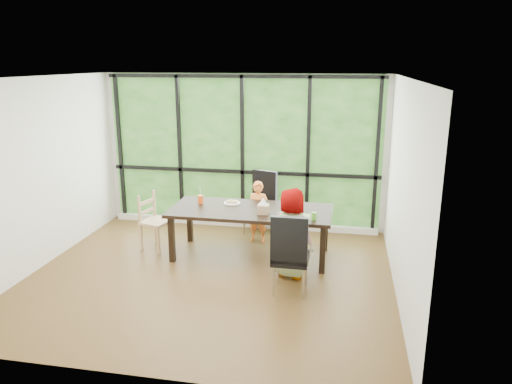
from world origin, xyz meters
TOP-DOWN VIEW (x-y plane):
  - ground at (0.00, 0.00)m, footprint 5.00×5.00m
  - back_wall at (0.00, 2.25)m, footprint 5.00×0.00m
  - foliage_backdrop at (0.00, 2.23)m, footprint 4.80×0.02m
  - window_mullions at (0.00, 2.19)m, footprint 4.80×0.06m
  - window_sill at (0.00, 2.15)m, footprint 4.80×0.12m
  - dining_table at (0.42, 0.83)m, footprint 2.52×1.30m
  - chair_window_leather at (0.37, 1.83)m, footprint 0.58×0.58m
  - chair_interior_leather at (1.15, -0.24)m, footprint 0.46×0.46m
  - chair_end_beech at (-1.11, 0.85)m, footprint 0.50×0.52m
  - child_toddler at (0.42, 1.46)m, footprint 0.40×0.28m
  - child_older at (1.13, 0.24)m, footprint 0.72×0.60m
  - placemat at (1.12, 0.60)m, footprint 0.42×0.31m
  - plate_far at (0.07, 1.06)m, footprint 0.26×0.26m
  - plate_near at (1.11, 0.59)m, footprint 0.24×0.24m
  - orange_cup at (-0.41, 0.99)m, footprint 0.08×0.08m
  - green_cup at (1.39, 0.50)m, footprint 0.07×0.07m
  - tissue_box at (0.64, 0.65)m, footprint 0.16×0.16m
  - crepe_rolls_far at (0.07, 1.06)m, footprint 0.20×0.12m
  - crepe_rolls_near at (1.11, 0.59)m, footprint 0.10×0.12m
  - straw_white at (-0.41, 0.99)m, footprint 0.01×0.04m
  - straw_pink at (1.39, 0.50)m, footprint 0.01×0.04m
  - tissue at (0.64, 0.65)m, footprint 0.12×0.12m

SIDE VIEW (x-z plane):
  - ground at x=0.00m, z-range 0.00..0.00m
  - window_sill at x=0.00m, z-range 0.00..0.10m
  - dining_table at x=0.42m, z-range 0.00..0.75m
  - chair_end_beech at x=-1.11m, z-range 0.00..0.90m
  - child_toddler at x=0.42m, z-range 0.00..1.02m
  - chair_window_leather at x=0.37m, z-range 0.00..1.08m
  - chair_interior_leather at x=1.15m, z-range 0.00..1.08m
  - child_older at x=1.13m, z-range 0.00..1.26m
  - placemat at x=1.12m, z-range 0.75..0.76m
  - plate_near at x=1.11m, z-range 0.75..0.76m
  - plate_far at x=0.07m, z-range 0.75..0.77m
  - crepe_rolls_near at x=1.11m, z-range 0.76..0.80m
  - crepe_rolls_far at x=0.07m, z-range 0.77..0.80m
  - green_cup at x=1.39m, z-range 0.75..0.86m
  - orange_cup at x=-0.41m, z-range 0.75..0.88m
  - tissue_box at x=0.64m, z-range 0.75..0.89m
  - straw_pink at x=1.39m, z-range 0.80..1.00m
  - straw_white at x=-0.41m, z-range 0.82..1.02m
  - tissue at x=0.64m, z-range 0.89..1.00m
  - back_wall at x=0.00m, z-range -1.15..3.85m
  - foliage_backdrop at x=0.00m, z-range 0.03..2.67m
  - window_mullions at x=0.00m, z-range 0.03..2.67m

